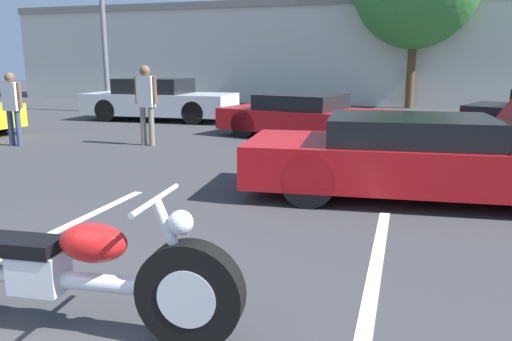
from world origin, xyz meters
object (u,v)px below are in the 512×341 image
motorcycle (57,272)px  spectator_by_show_car (12,103)px  parked_car_mid_right_row (306,116)px  spectator_midground (146,98)px  show_car_hood_open (425,157)px  parked_car_mid_left_row (159,100)px

motorcycle → spectator_by_show_car: 8.67m
parked_car_mid_right_row → motorcycle: bearing=-74.6°
parked_car_mid_right_row → spectator_midground: 3.83m
show_car_hood_open → parked_car_mid_right_row: size_ratio=1.08×
motorcycle → show_car_hood_open: bearing=55.2°
parked_car_mid_left_row → spectator_midground: size_ratio=2.70×
parked_car_mid_right_row → parked_car_mid_left_row: bearing=170.6°
parked_car_mid_left_row → parked_car_mid_right_row: bearing=-25.8°
motorcycle → spectator_midground: bearing=109.6°
parked_car_mid_right_row → spectator_by_show_car: spectator_by_show_car is taller
parked_car_mid_right_row → show_car_hood_open: bearing=-47.9°
parked_car_mid_left_row → spectator_by_show_car: 5.42m
motorcycle → show_car_hood_open: 4.95m
spectator_midground → show_car_hood_open: bearing=-26.2°
show_car_hood_open → parked_car_mid_left_row: size_ratio=1.03×
parked_car_mid_left_row → spectator_by_show_car: spectator_by_show_car is taller
motorcycle → parked_car_mid_left_row: (-5.30, 11.58, 0.21)m
parked_car_mid_right_row → spectator_by_show_car: 6.63m
show_car_hood_open → spectator_by_show_car: (-8.47, 1.93, 0.37)m
parked_car_mid_right_row → spectator_by_show_car: size_ratio=2.83×
show_car_hood_open → spectator_midground: 6.39m
show_car_hood_open → parked_car_mid_right_row: (-2.61, 5.01, -0.05)m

